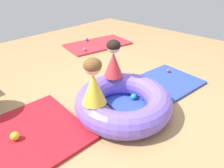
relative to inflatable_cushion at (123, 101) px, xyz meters
The scene contains 13 objects.
ground_plane 0.23m from the inflatable_cushion, 50.50° to the left, with size 8.00×8.00×0.00m, color tan.
gym_mat_center_rear 2.73m from the inflatable_cushion, 53.36° to the left, with size 1.55×0.88×0.04m, color red.
gym_mat_far_left 1.44m from the inflatable_cushion, 159.28° to the left, with size 1.64×1.15×0.04m, color #B21923.
gym_mat_near_left 0.77m from the inflatable_cushion, ahead, with size 1.67×0.88×0.04m, color #2D47B7.
inflatable_cushion is the anchor object (origin of this frame).
child_in_red 0.60m from the inflatable_cushion, 60.01° to the left, with size 0.34×0.34×0.53m.
child_in_yellow 0.60m from the inflatable_cushion, 167.85° to the left, with size 0.39×0.39×0.55m.
play_ball_red 1.39m from the inflatable_cushion, ahead, with size 0.06×0.06×0.06m, color red.
play_ball_pink 2.29m from the inflatable_cushion, 62.32° to the left, with size 0.08×0.08×0.08m, color pink.
play_ball_green 0.37m from the inflatable_cushion, 10.39° to the right, with size 0.06×0.06×0.06m, color green.
play_ball_teal 0.28m from the inflatable_cushion, ahead, with size 0.09×0.09×0.09m, color teal.
play_ball_yellow 1.32m from the inflatable_cushion, 157.33° to the left, with size 0.10×0.10×0.10m, color yellow.
play_ball_blue 2.98m from the inflatable_cushion, 58.20° to the left, with size 0.08×0.08×0.08m, color blue.
Camera 1 is at (-1.76, -1.46, 1.66)m, focal length 31.78 mm.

